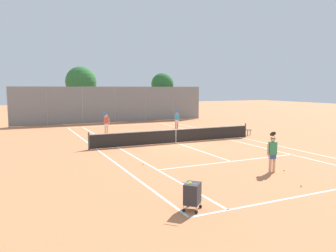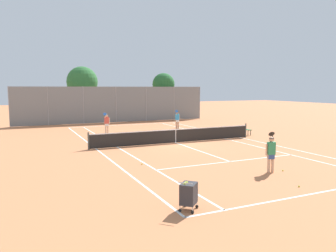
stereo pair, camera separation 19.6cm
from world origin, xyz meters
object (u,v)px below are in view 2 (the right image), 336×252
at_px(courtside_bench, 244,129).
at_px(tree_behind_left, 82,83).
at_px(loose_tennis_ball_1, 112,134).
at_px(loose_tennis_ball_3, 176,142).
at_px(player_near_side, 271,152).
at_px(loose_tennis_ball_2, 188,134).
at_px(player_far_left, 107,122).
at_px(loose_tennis_ball_4, 283,170).
at_px(loose_tennis_ball_0, 142,164).
at_px(tree_behind_right, 164,85).
at_px(loose_tennis_ball_5, 299,186).
at_px(tennis_net, 176,135).
at_px(player_far_right, 177,119).
at_px(ball_cart, 189,193).

distance_m(courtside_bench, tree_behind_left, 20.38).
bearing_deg(loose_tennis_ball_1, tree_behind_left, 90.33).
bearing_deg(loose_tennis_ball_3, loose_tennis_ball_1, 116.76).
bearing_deg(courtside_bench, loose_tennis_ball_3, -169.83).
bearing_deg(tree_behind_left, player_near_side, -83.11).
bearing_deg(loose_tennis_ball_2, player_far_left, 151.12).
height_order(loose_tennis_ball_2, loose_tennis_ball_4, same).
distance_m(loose_tennis_ball_1, courtside_bench, 10.81).
relative_size(loose_tennis_ball_0, loose_tennis_ball_1, 1.00).
height_order(player_near_side, player_far_left, same).
bearing_deg(loose_tennis_ball_1, tree_behind_right, 48.89).
distance_m(player_near_side, loose_tennis_ball_5, 2.41).
distance_m(player_near_side, loose_tennis_ball_2, 12.50).
relative_size(loose_tennis_ball_3, loose_tennis_ball_5, 1.00).
bearing_deg(loose_tennis_ball_4, loose_tennis_ball_5, -119.98).
distance_m(tennis_net, loose_tennis_ball_1, 6.65).
relative_size(tennis_net, loose_tennis_ball_5, 181.82).
distance_m(player_far_left, loose_tennis_ball_5, 17.93).
bearing_deg(courtside_bench, tree_behind_left, 119.42).
height_order(player_far_left, loose_tennis_ball_1, player_far_left).
height_order(courtside_bench, tree_behind_right, tree_behind_right).
xyz_separation_m(loose_tennis_ball_0, courtside_bench, (11.20, 6.46, 0.38)).
xyz_separation_m(player_far_right, tree_behind_right, (3.13, 9.99, 3.17)).
height_order(ball_cart, player_far_left, player_far_left).
xyz_separation_m(ball_cart, player_far_left, (1.97, 17.98, 0.40)).
bearing_deg(loose_tennis_ball_5, loose_tennis_ball_2, 78.58).
height_order(player_far_right, loose_tennis_ball_1, player_far_right).
xyz_separation_m(loose_tennis_ball_3, loose_tennis_ball_4, (0.98, -9.10, 0.00)).
height_order(loose_tennis_ball_5, tree_behind_right, tree_behind_right).
bearing_deg(ball_cart, loose_tennis_ball_5, 3.68).
bearing_deg(player_near_side, ball_cart, -155.60).
xyz_separation_m(player_far_left, tree_behind_right, (9.88, 10.43, 3.17)).
relative_size(loose_tennis_ball_5, tree_behind_left, 0.01).
relative_size(player_far_left, loose_tennis_ball_1, 26.88).
xyz_separation_m(loose_tennis_ball_2, tree_behind_right, (3.98, 13.68, 4.06)).
bearing_deg(loose_tennis_ball_2, player_near_side, -100.97).
bearing_deg(tennis_net, loose_tennis_ball_4, -83.44).
bearing_deg(player_near_side, loose_tennis_ball_0, 141.35).
bearing_deg(player_far_left, tennis_net, -64.29).
bearing_deg(tree_behind_left, loose_tennis_ball_2, -69.67).
relative_size(tennis_net, player_far_right, 6.76).
bearing_deg(player_far_left, courtside_bench, -27.68).
xyz_separation_m(player_near_side, courtside_bench, (6.48, 10.24, -0.52)).
xyz_separation_m(loose_tennis_ball_0, loose_tennis_ball_3, (4.42, 5.25, 0.00)).
bearing_deg(loose_tennis_ball_0, tennis_net, 49.73).
height_order(player_near_side, loose_tennis_ball_0, player_near_side).
relative_size(player_far_left, loose_tennis_ball_3, 26.88).
distance_m(player_far_right, loose_tennis_ball_1, 6.63).
xyz_separation_m(loose_tennis_ball_3, tree_behind_right, (6.66, 16.89, 4.06)).
xyz_separation_m(ball_cart, loose_tennis_ball_1, (2.22, 17.39, -0.50)).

